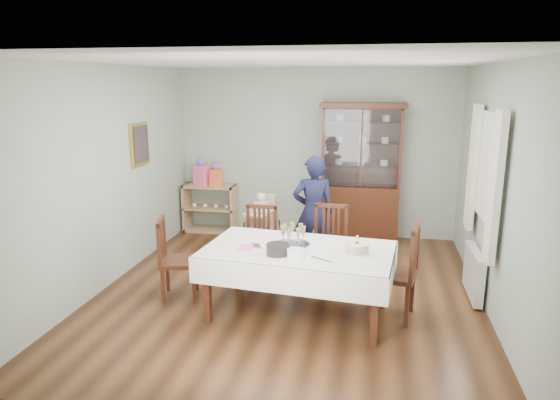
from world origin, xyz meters
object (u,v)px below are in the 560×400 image
(chair_end_left, at_px, (179,274))
(dining_table, at_px, (298,281))
(birthday_cake, at_px, (357,248))
(china_cabinet, at_px, (361,171))
(chair_far_left, at_px, (259,258))
(gift_bag_orange, at_px, (216,175))
(champagne_tray, at_px, (293,239))
(high_chair, at_px, (262,234))
(woman, at_px, (313,212))
(sideboard, at_px, (210,208))
(chair_far_right, at_px, (329,261))
(chair_end_right, at_px, (394,289))
(gift_bag_pink, at_px, (201,173))

(chair_end_left, bearing_deg, dining_table, -112.26)
(birthday_cake, bearing_deg, dining_table, 177.26)
(china_cabinet, height_order, chair_far_left, china_cabinet)
(chair_far_left, distance_m, gift_bag_orange, 2.35)
(china_cabinet, height_order, chair_end_left, china_cabinet)
(champagne_tray, bearing_deg, high_chair, 114.53)
(china_cabinet, relative_size, gift_bag_orange, 5.54)
(woman, bearing_deg, dining_table, 76.35)
(sideboard, distance_m, chair_far_right, 2.89)
(chair_end_left, bearing_deg, high_chair, -40.04)
(chair_far_right, relative_size, gift_bag_orange, 2.51)
(woman, relative_size, gift_bag_orange, 3.94)
(chair_end_right, bearing_deg, woman, -129.83)
(champagne_tray, bearing_deg, chair_end_left, 175.96)
(birthday_cake, height_order, gift_bag_pink, gift_bag_pink)
(sideboard, distance_m, gift_bag_orange, 0.59)
(woman, xyz_separation_m, birthday_cake, (0.64, -1.50, 0.04))
(china_cabinet, bearing_deg, sideboard, 179.51)
(sideboard, height_order, woman, woman)
(sideboard, distance_m, birthday_cake, 3.86)
(champagne_tray, distance_m, birthday_cake, 0.70)
(china_cabinet, bearing_deg, dining_table, -101.05)
(chair_end_left, height_order, gift_bag_orange, gift_bag_orange)
(high_chair, relative_size, gift_bag_orange, 2.47)
(chair_far_right, height_order, chair_end_left, chair_far_right)
(dining_table, distance_m, champagne_tray, 0.46)
(chair_far_left, xyz_separation_m, champagne_tray, (0.57, -0.80, 0.55))
(chair_far_left, bearing_deg, china_cabinet, 58.27)
(high_chair, relative_size, gift_bag_pink, 2.15)
(gift_bag_orange, bearing_deg, chair_end_left, -81.81)
(chair_end_right, relative_size, woman, 0.68)
(birthday_cake, bearing_deg, champagne_tray, 170.13)
(china_cabinet, relative_size, chair_end_left, 2.27)
(chair_end_left, distance_m, champagne_tray, 1.48)
(china_cabinet, relative_size, birthday_cake, 7.87)
(chair_far_left, relative_size, champagne_tray, 2.53)
(chair_far_left, height_order, birthday_cake, birthday_cake)
(birthday_cake, bearing_deg, chair_end_right, 24.55)
(sideboard, relative_size, high_chair, 0.93)
(dining_table, bearing_deg, chair_end_left, 172.61)
(chair_end_right, height_order, gift_bag_orange, gift_bag_orange)
(china_cabinet, xyz_separation_m, woman, (-0.57, -1.34, -0.35))
(chair_end_left, distance_m, gift_bag_orange, 2.73)
(dining_table, xyz_separation_m, woman, (-0.03, 1.47, 0.39))
(champagne_tray, bearing_deg, chair_far_left, 125.47)
(china_cabinet, relative_size, chair_far_right, 2.21)
(chair_far_right, height_order, champagne_tray, champagne_tray)
(dining_table, xyz_separation_m, gift_bag_orange, (-1.83, 2.81, 0.59))
(chair_far_left, bearing_deg, sideboard, 124.32)
(chair_end_left, bearing_deg, woman, -63.03)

